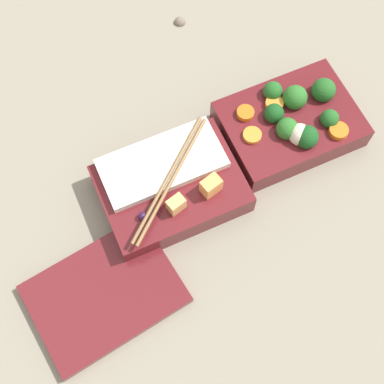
% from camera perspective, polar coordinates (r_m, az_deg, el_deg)
% --- Properties ---
extents(ground_plane, '(3.00, 3.00, 0.00)m').
position_cam_1_polar(ground_plane, '(0.81, 4.08, 3.11)').
color(ground_plane, gray).
extents(bento_tray_vegetable, '(0.20, 0.14, 0.07)m').
position_cam_1_polar(bento_tray_vegetable, '(0.82, 10.54, 7.35)').
color(bento_tray_vegetable, maroon).
rests_on(bento_tray_vegetable, ground_plane).
extents(bento_tray_rice, '(0.20, 0.15, 0.07)m').
position_cam_1_polar(bento_tray_rice, '(0.76, -2.33, 0.68)').
color(bento_tray_rice, maroon).
rests_on(bento_tray_rice, ground_plane).
extents(bento_lid, '(0.21, 0.17, 0.01)m').
position_cam_1_polar(bento_lid, '(0.74, -9.28, -10.67)').
color(bento_lid, maroon).
rests_on(bento_lid, ground_plane).
extents(pebble_1, '(0.02, 0.02, 0.02)m').
position_cam_1_polar(pebble_1, '(0.95, -1.30, 17.82)').
color(pebble_1, '#7A6B5B').
rests_on(pebble_1, ground_plane).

